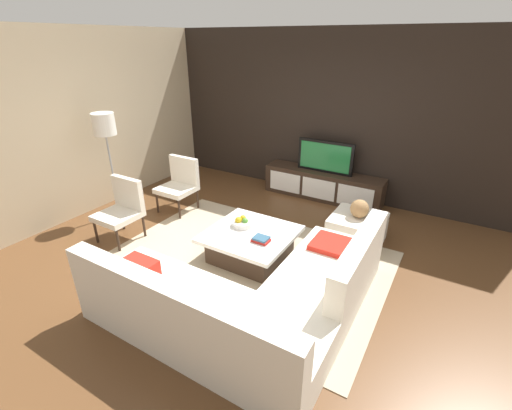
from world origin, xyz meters
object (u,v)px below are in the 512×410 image
object	(u,v)px
ottoman	(357,230)
coffee_table	(251,244)
television	(325,157)
sectional_couch	(253,299)
media_console	(323,185)
book_stack	(261,239)
accent_chair_far	(180,181)
fruit_bowl	(243,222)
decorative_ball	(360,209)
floor_lamp	(105,131)
accent_chair_near	(122,206)

from	to	relation	value
ottoman	coffee_table	bearing A→B (deg)	-134.45
television	sectional_couch	size ratio (longest dim) A/B	0.40
media_console	book_stack	size ratio (longest dim) A/B	10.09
accent_chair_far	fruit_bowl	bearing A→B (deg)	-26.98
sectional_couch	ottoman	bearing A→B (deg)	77.79
television	coffee_table	distance (m)	2.37
coffee_table	accent_chair_far	size ratio (longest dim) A/B	1.23
accent_chair_far	coffee_table	bearing A→B (deg)	-27.84
media_console	fruit_bowl	world-z (taller)	fruit_bowl
ottoman	accent_chair_far	bearing A→B (deg)	-172.00
media_console	decorative_ball	size ratio (longest dim) A/B	8.36
floor_lamp	book_stack	world-z (taller)	floor_lamp
television	book_stack	bearing A→B (deg)	-87.02
television	floor_lamp	size ratio (longest dim) A/B	0.60
television	fruit_bowl	xyz separation A→B (m)	(-0.28, -2.20, -0.35)
media_console	floor_lamp	bearing A→B (deg)	-138.29
coffee_table	book_stack	xyz separation A→B (m)	(0.23, -0.13, 0.21)
television	floor_lamp	distance (m)	3.54
coffee_table	accent_chair_far	world-z (taller)	accent_chair_far
floor_lamp	fruit_bowl	world-z (taller)	floor_lamp
coffee_table	media_console	bearing A→B (deg)	87.51
floor_lamp	decorative_ball	size ratio (longest dim) A/B	6.53
coffee_table	book_stack	distance (m)	0.33
fruit_bowl	coffee_table	bearing A→B (deg)	-28.16
media_console	sectional_couch	bearing A→B (deg)	-80.94
ottoman	television	bearing A→B (deg)	128.70
decorative_ball	ottoman	bearing A→B (deg)	0.00
coffee_table	television	bearing A→B (deg)	87.51
television	ottoman	bearing A→B (deg)	-51.30
ottoman	decorative_ball	size ratio (longest dim) A/B	2.78
accent_chair_far	floor_lamp	bearing A→B (deg)	-141.99
accent_chair_near	ottoman	size ratio (longest dim) A/B	1.24
ottoman	accent_chair_near	bearing A→B (deg)	-152.04
ottoman	fruit_bowl	distance (m)	1.61
television	fruit_bowl	size ratio (longest dim) A/B	3.51
media_console	fruit_bowl	xyz separation A→B (m)	(-0.28, -2.20, 0.18)
floor_lamp	accent_chair_far	distance (m)	1.35
ottoman	accent_chair_far	size ratio (longest dim) A/B	0.80
floor_lamp	accent_chair_near	bearing A→B (deg)	-32.70
floor_lamp	accent_chair_far	xyz separation A→B (m)	(0.71, 0.71, -0.89)
sectional_couch	television	bearing A→B (deg)	99.06
fruit_bowl	accent_chair_far	world-z (taller)	accent_chair_far
sectional_couch	accent_chair_far	world-z (taller)	accent_chair_far
book_stack	fruit_bowl	bearing A→B (deg)	151.28
television	ottoman	distance (m)	1.65
media_console	book_stack	world-z (taller)	media_console
accent_chair_far	accent_chair_near	bearing A→B (deg)	-99.10
ottoman	decorative_ball	world-z (taller)	decorative_ball
accent_chair_near	decorative_ball	bearing A→B (deg)	27.92
sectional_couch	fruit_bowl	bearing A→B (deg)	126.89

